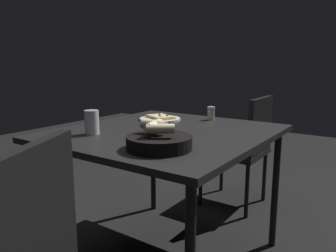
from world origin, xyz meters
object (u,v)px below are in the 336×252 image
object	(u,v)px
dining_table	(165,141)
chair_near	(244,144)
bread_basket	(159,141)
pizza_plate	(160,118)
beer_glass	(92,124)
pepper_shaker	(211,114)

from	to	relation	value
dining_table	chair_near	bearing A→B (deg)	85.43
bread_basket	chair_near	size ratio (longest dim) A/B	0.32
pizza_plate	beer_glass	distance (m)	0.54
bread_basket	pepper_shaker	bearing A→B (deg)	101.39
bread_basket	beer_glass	world-z (taller)	beer_glass
bread_basket	beer_glass	distance (m)	0.45
beer_glass	dining_table	bearing A→B (deg)	49.29
dining_table	bread_basket	distance (m)	0.40
dining_table	beer_glass	bearing A→B (deg)	-130.71
pizza_plate	dining_table	bearing A→B (deg)	-49.25
dining_table	bread_basket	xyz separation A→B (m)	(0.20, -0.33, 0.10)
bread_basket	pepper_shaker	world-z (taller)	bread_basket
pizza_plate	beer_glass	size ratio (longest dim) A/B	2.07
dining_table	pizza_plate	xyz separation A→B (m)	(-0.21, 0.24, 0.07)
dining_table	pizza_plate	world-z (taller)	pizza_plate
bread_basket	chair_near	distance (m)	1.32
dining_table	pepper_shaker	bearing A→B (deg)	83.59
bread_basket	dining_table	bearing A→B (deg)	121.54
dining_table	chair_near	size ratio (longest dim) A/B	1.29
pizza_plate	beer_glass	bearing A→B (deg)	-94.06
beer_glass	chair_near	size ratio (longest dim) A/B	0.14
chair_near	beer_glass	bearing A→B (deg)	-104.69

